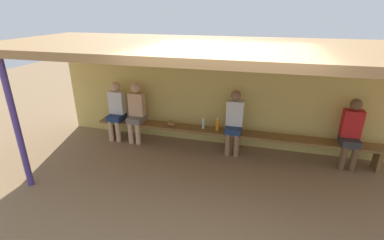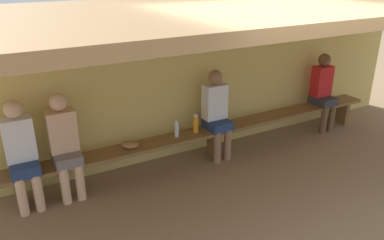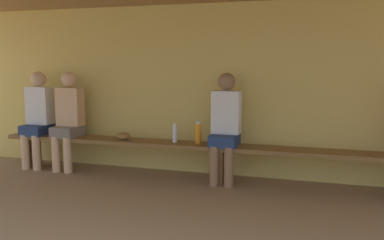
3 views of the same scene
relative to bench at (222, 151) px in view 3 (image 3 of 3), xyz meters
The scene contains 9 objects.
ground_plane 1.60m from the bench, 90.00° to the right, with size 24.00×24.00×0.00m, color #8C6D4C.
back_wall 0.84m from the bench, 90.00° to the left, with size 8.00×0.20×2.20m, color #D8BC60.
bench is the anchor object (origin of this frame).
player_rightmost 2.17m from the bench, behind, with size 0.34×0.42×1.34m.
player_near_post 2.66m from the bench, behind, with size 0.34×0.42×1.34m.
player_in_blue 0.34m from the bench, ahead, with size 0.34×0.42×1.34m.
water_bottle_clear 0.37m from the bench, behind, with size 0.08×0.08×0.27m.
water_bottle_green 0.64m from the bench, behind, with size 0.06×0.06×0.23m.
baseball_glove_dark_brown 1.33m from the bench, behind, with size 0.24×0.17×0.09m, color olive.
Camera 3 is at (1.15, -3.39, 1.47)m, focal length 39.67 mm.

